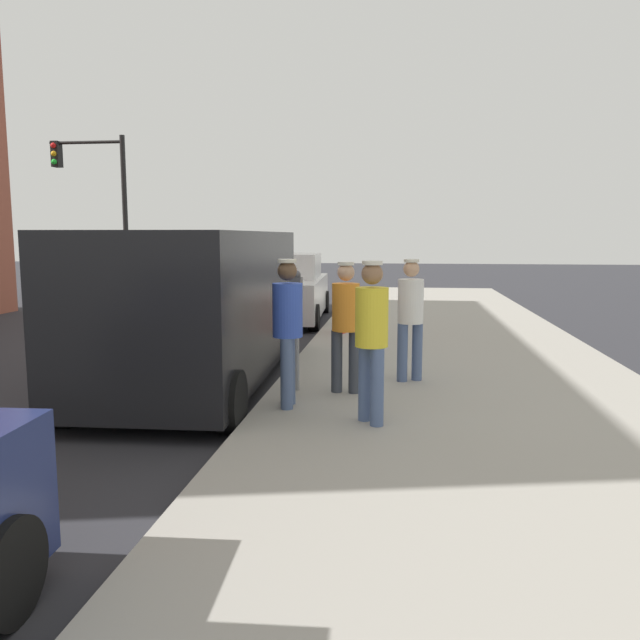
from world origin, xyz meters
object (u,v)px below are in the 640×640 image
(parking_meter_near, at_px, (296,309))
(parked_sedan_ahead, at_px, (285,290))
(pedestrian_in_orange, at_px, (346,319))
(pedestrian_in_blue, at_px, (288,323))
(pedestrian_in_yellow, at_px, (372,331))
(fire_hydrant, at_px, (340,312))
(pedestrian_in_white, at_px, (411,312))
(traffic_light_corner, at_px, (99,190))
(parked_van, at_px, (197,304))

(parking_meter_near, distance_m, parked_sedan_ahead, 7.73)
(pedestrian_in_orange, xyz_separation_m, pedestrian_in_blue, (-0.60, -0.73, 0.04))
(parking_meter_near, xyz_separation_m, pedestrian_in_orange, (0.63, -0.06, -0.10))
(pedestrian_in_yellow, relative_size, fire_hydrant, 1.97)
(pedestrian_in_white, relative_size, traffic_light_corner, 0.31)
(pedestrian_in_orange, relative_size, parked_sedan_ahead, 0.36)
(pedestrian_in_white, xyz_separation_m, pedestrian_in_blue, (-1.40, -1.48, 0.03))
(pedestrian_in_white, relative_size, parked_sedan_ahead, 0.36)
(pedestrian_in_orange, height_order, parked_van, parked_van)
(pedestrian_in_blue, relative_size, parked_van, 0.32)
(pedestrian_in_yellow, height_order, pedestrian_in_blue, pedestrian_in_yellow)
(parking_meter_near, height_order, pedestrian_in_orange, pedestrian_in_orange)
(parked_van, xyz_separation_m, fire_hydrant, (1.60, 4.12, -0.59))
(fire_hydrant, bearing_deg, pedestrian_in_orange, -83.76)
(pedestrian_in_yellow, bearing_deg, traffic_light_corner, 125.80)
(parked_sedan_ahead, bearing_deg, pedestrian_in_white, -66.69)
(parked_van, bearing_deg, pedestrian_in_blue, -43.06)
(pedestrian_in_orange, xyz_separation_m, fire_hydrant, (-0.53, 4.82, -0.51))
(pedestrian_in_yellow, relative_size, traffic_light_corner, 0.33)
(pedestrian_in_orange, distance_m, parked_van, 2.24)
(pedestrian_in_yellow, height_order, parked_sedan_ahead, pedestrian_in_yellow)
(traffic_light_corner, bearing_deg, parking_meter_near, -54.38)
(traffic_light_corner, bearing_deg, pedestrian_in_blue, -56.05)
(pedestrian_in_yellow, height_order, traffic_light_corner, traffic_light_corner)
(parking_meter_near, relative_size, pedestrian_in_white, 0.93)
(parking_meter_near, relative_size, pedestrian_in_blue, 0.90)
(parked_sedan_ahead, bearing_deg, traffic_light_corner, 149.57)
(parking_meter_near, height_order, parked_van, parked_van)
(parking_meter_near, bearing_deg, pedestrian_in_white, 25.78)
(pedestrian_in_blue, relative_size, traffic_light_corner, 0.32)
(parking_meter_near, xyz_separation_m, traffic_light_corner, (-8.24, 11.51, 2.34))
(fire_hydrant, bearing_deg, traffic_light_corner, 141.05)
(pedestrian_in_blue, relative_size, fire_hydrant, 1.96)
(pedestrian_in_orange, relative_size, traffic_light_corner, 0.31)
(parked_van, xyz_separation_m, parked_sedan_ahead, (-0.03, 6.92, -0.41))
(fire_hydrant, bearing_deg, parked_van, -111.23)
(pedestrian_in_yellow, bearing_deg, pedestrian_in_white, 77.95)
(parking_meter_near, xyz_separation_m, parked_sedan_ahead, (-1.53, 7.56, -0.43))
(pedestrian_in_white, relative_size, parked_van, 0.31)
(pedestrian_in_blue, bearing_deg, fire_hydrant, 89.29)
(pedestrian_in_white, xyz_separation_m, parked_sedan_ahead, (-2.96, 6.87, -0.33))
(parking_meter_near, height_order, pedestrian_in_blue, pedestrian_in_blue)
(pedestrian_in_yellow, bearing_deg, parked_van, 141.96)
(parked_van, bearing_deg, pedestrian_in_yellow, -38.04)
(parked_sedan_ahead, height_order, fire_hydrant, parked_sedan_ahead)
(pedestrian_in_white, bearing_deg, parked_sedan_ahead, 113.31)
(parked_sedan_ahead, distance_m, fire_hydrant, 3.25)
(pedestrian_in_blue, xyz_separation_m, parked_van, (-1.53, 1.43, 0.04))
(parking_meter_near, distance_m, traffic_light_corner, 14.34)
(pedestrian_in_white, bearing_deg, parked_van, -179.11)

